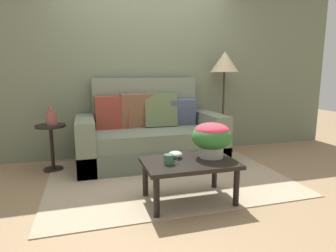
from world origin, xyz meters
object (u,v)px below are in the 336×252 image
object	(u,v)px
couch	(150,136)
floor_lamp	(224,68)
snack_bowl	(175,154)
table_vase	(51,117)
coffee_table	(189,167)
coffee_mug	(169,159)
potted_plant	(212,137)
side_table	(51,139)

from	to	relation	value
couch	floor_lamp	xyz separation A→B (m)	(1.21, 0.19, 0.93)
snack_bowl	table_vase	distance (m)	1.74
floor_lamp	table_vase	size ratio (longest dim) A/B	6.73
coffee_table	snack_bowl	size ratio (longest dim) A/B	6.45
coffee_mug	couch	bearing A→B (deg)	84.46
floor_lamp	potted_plant	world-z (taller)	floor_lamp
side_table	potted_plant	distance (m)	2.05
side_table	table_vase	world-z (taller)	table_vase
side_table	potted_plant	xyz separation A→B (m)	(1.60, -1.28, 0.20)
snack_bowl	table_vase	xyz separation A→B (m)	(-1.23, 1.21, 0.24)
coffee_table	coffee_mug	bearing A→B (deg)	-169.51
table_vase	couch	bearing A→B (deg)	1.35
coffee_table	coffee_mug	xyz separation A→B (m)	(-0.21, -0.04, 0.10)
table_vase	coffee_table	bearing A→B (deg)	-45.14
coffee_table	coffee_mug	distance (m)	0.24
potted_plant	table_vase	distance (m)	2.03
potted_plant	coffee_mug	xyz separation A→B (m)	(-0.46, -0.10, -0.16)
side_table	coffee_table	bearing A→B (deg)	-44.90
coffee_table	snack_bowl	distance (m)	0.18
floor_lamp	potted_plant	bearing A→B (deg)	-120.60
floor_lamp	snack_bowl	xyz separation A→B (m)	(-1.23, -1.43, -0.85)
floor_lamp	table_vase	bearing A→B (deg)	-174.80
potted_plant	table_vase	bearing A→B (deg)	141.15
couch	snack_bowl	bearing A→B (deg)	-91.13
snack_bowl	couch	bearing A→B (deg)	88.87
coffee_table	floor_lamp	bearing A→B (deg)	53.85
coffee_mug	table_vase	world-z (taller)	table_vase
couch	table_vase	world-z (taller)	couch
couch	floor_lamp	bearing A→B (deg)	9.14
floor_lamp	snack_bowl	size ratio (longest dim) A/B	11.50
couch	coffee_mug	world-z (taller)	couch
side_table	floor_lamp	world-z (taller)	floor_lamp
potted_plant	floor_lamp	bearing A→B (deg)	59.40
couch	side_table	world-z (taller)	couch
couch	coffee_mug	bearing A→B (deg)	-95.54
snack_bowl	table_vase	size ratio (longest dim) A/B	0.59
couch	floor_lamp	world-z (taller)	floor_lamp
coffee_table	side_table	world-z (taller)	side_table
coffee_mug	table_vase	size ratio (longest dim) A/B	0.59
snack_bowl	coffee_table	bearing A→B (deg)	-52.28
couch	table_vase	bearing A→B (deg)	-178.65
couch	coffee_table	world-z (taller)	couch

